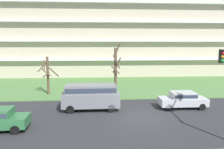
# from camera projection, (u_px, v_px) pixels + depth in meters

# --- Properties ---
(ground) EXTENTS (160.00, 160.00, 0.00)m
(ground) POSITION_uv_depth(u_px,v_px,m) (142.00, 118.00, 18.23)
(ground) COLOR #2D2D30
(grass_lawn_strip) EXTENTS (80.00, 16.00, 0.08)m
(grass_lawn_strip) POSITION_uv_depth(u_px,v_px,m) (123.00, 86.00, 32.06)
(grass_lawn_strip) COLOR #547F42
(grass_lawn_strip) RESTS_ON ground
(apartment_building) EXTENTS (49.96, 11.67, 19.70)m
(apartment_building) POSITION_uv_depth(u_px,v_px,m) (115.00, 25.00, 43.91)
(apartment_building) COLOR beige
(apartment_building) RESTS_ON ground
(tree_far_left) EXTENTS (2.44, 2.42, 4.58)m
(tree_far_left) POSITION_uv_depth(u_px,v_px,m) (48.00, 74.00, 26.15)
(tree_far_left) COLOR brown
(tree_far_left) RESTS_ON ground
(tree_left) EXTENTS (1.33, 1.35, 6.09)m
(tree_left) POSITION_uv_depth(u_px,v_px,m) (116.00, 69.00, 26.56)
(tree_left) COLOR brown
(tree_left) RESTS_ON ground
(sedan_silver_near_left) EXTENTS (4.42, 1.85, 1.57)m
(sedan_silver_near_left) POSITION_uv_depth(u_px,v_px,m) (183.00, 99.00, 20.87)
(sedan_silver_near_left) COLOR #B7BABF
(sedan_silver_near_left) RESTS_ON ground
(van_gray_center_right) EXTENTS (5.23, 2.07, 2.36)m
(van_gray_center_right) POSITION_uv_depth(u_px,v_px,m) (91.00, 95.00, 20.22)
(van_gray_center_right) COLOR slate
(van_gray_center_right) RESTS_ON ground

